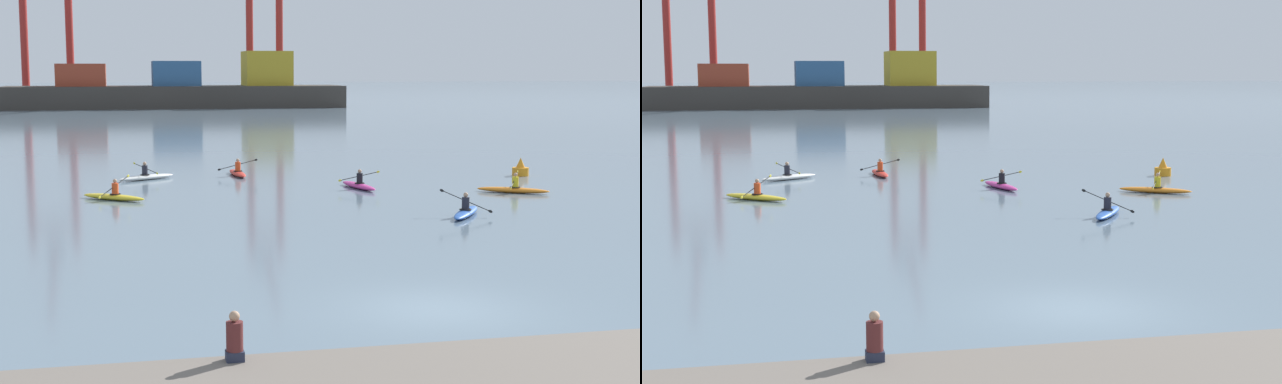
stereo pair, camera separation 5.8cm
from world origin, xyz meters
The scene contains 11 objects.
ground_plane centered at (0.00, 0.00, 0.00)m, with size 800.00×800.00×0.00m, color slate.
container_barge centered at (1.30, 119.65, 2.66)m, with size 50.49×10.73×8.54m.
gantry_crane_west centered at (-18.68, 130.23, 16.14)m, with size 8.10×18.83×31.91m.
channel_buoy centered at (13.89, 25.64, 0.36)m, with size 0.90×0.90×1.00m.
kayak_white centered at (-6.21, 28.13, 0.17)m, with size 3.17×2.36×0.95m.
kayak_magenta centered at (3.87, 22.31, 0.17)m, with size 2.23×3.45×0.95m.
kayak_yellow centered at (-7.83, 20.77, 0.17)m, with size 3.02×2.61×1.06m.
kayak_orange centered at (10.61, 19.23, 0.17)m, with size 3.19×2.34×0.97m.
kayak_red centered at (-1.26, 28.94, 0.17)m, with size 2.24×3.44×0.95m.
kayak_blue centered at (5.90, 13.24, 0.17)m, with size 2.36×3.17×1.06m.
seated_onlooker centered at (-5.54, -5.12, 1.12)m, with size 0.32×0.30×0.90m.
Camera 2 is at (-7.29, -20.50, 5.78)m, focal length 51.14 mm.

